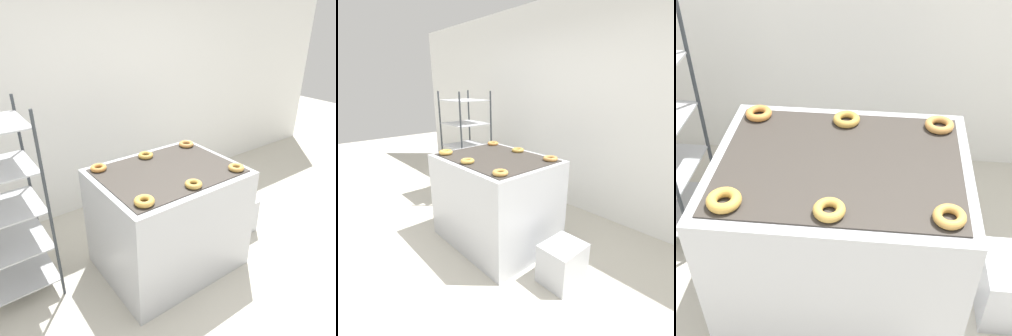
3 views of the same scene
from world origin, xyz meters
TOP-DOWN VIEW (x-y plane):
  - fryer_machine at (0.00, 0.72)m, footprint 1.20×0.94m
  - glaze_bin at (0.92, 0.72)m, footprint 0.31×0.37m
  - donut_near_left at (-0.45, 0.39)m, footprint 0.15×0.15m
  - donut_near_center at (-0.01, 0.38)m, footprint 0.13×0.13m
  - donut_near_right at (0.47, 0.39)m, footprint 0.14×0.14m
  - donut_far_left at (-0.47, 1.07)m, footprint 0.14×0.14m
  - donut_far_center at (-0.01, 1.06)m, footprint 0.14×0.14m
  - donut_far_right at (0.47, 1.05)m, footprint 0.15×0.15m

SIDE VIEW (x-z plane):
  - glaze_bin at x=0.92m, z-range 0.00..0.37m
  - fryer_machine at x=0.00m, z-range 0.00..0.98m
  - donut_far_center at x=-0.01m, z-range 0.98..1.01m
  - donut_far_left at x=-0.47m, z-range 0.98..1.01m
  - donut_far_right at x=0.47m, z-range 0.98..1.01m
  - donut_near_right at x=0.47m, z-range 0.98..1.02m
  - donut_near_center at x=-0.01m, z-range 0.98..1.02m
  - donut_near_left at x=-0.45m, z-range 0.98..1.02m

